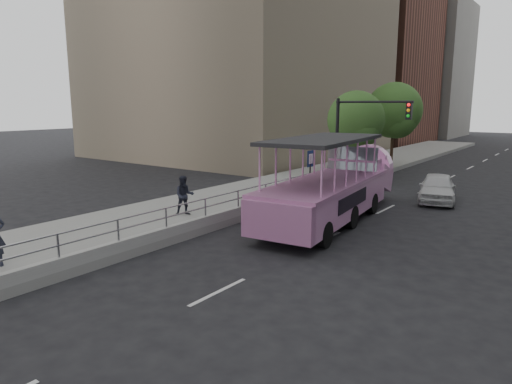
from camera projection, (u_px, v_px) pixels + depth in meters
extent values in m
plane|color=black|center=(236.00, 263.00, 14.18)|extent=(160.00, 160.00, 0.00)
cube|color=gray|center=(268.00, 190.00, 25.41)|extent=(5.50, 80.00, 0.30)
cube|color=#B0B0AA|center=(206.00, 221.00, 17.49)|extent=(0.24, 30.00, 0.36)
cylinder|color=#A3A3A8|center=(58.00, 246.00, 12.65)|extent=(0.07, 0.07, 0.70)
cylinder|color=#A3A3A8|center=(118.00, 230.00, 14.23)|extent=(0.07, 0.07, 0.70)
cylinder|color=#A3A3A8|center=(166.00, 217.00, 15.81)|extent=(0.07, 0.07, 0.70)
cylinder|color=#A3A3A8|center=(205.00, 207.00, 17.39)|extent=(0.07, 0.07, 0.70)
cylinder|color=#A3A3A8|center=(238.00, 199.00, 18.97)|extent=(0.07, 0.07, 0.70)
cylinder|color=#A3A3A8|center=(266.00, 191.00, 20.55)|extent=(0.07, 0.07, 0.70)
cylinder|color=#A3A3A8|center=(289.00, 185.00, 22.13)|extent=(0.07, 0.07, 0.70)
cylinder|color=#A3A3A8|center=(310.00, 180.00, 23.71)|extent=(0.07, 0.07, 0.70)
cylinder|color=#A3A3A8|center=(328.00, 175.00, 25.29)|extent=(0.07, 0.07, 0.70)
cylinder|color=#A3A3A8|center=(205.00, 207.00, 17.39)|extent=(0.06, 22.00, 0.06)
cylinder|color=#A3A3A8|center=(205.00, 199.00, 17.33)|extent=(0.06, 22.00, 0.06)
cylinder|color=black|center=(266.00, 226.00, 16.79)|extent=(0.46, 0.96, 0.93)
cylinder|color=black|center=(324.00, 234.00, 15.68)|extent=(0.46, 0.96, 0.93)
cylinder|color=black|center=(299.00, 210.00, 19.26)|extent=(0.46, 0.96, 0.93)
cylinder|color=black|center=(351.00, 217.00, 18.14)|extent=(0.46, 0.96, 0.93)
cylinder|color=black|center=(324.00, 198.00, 21.72)|extent=(0.46, 0.96, 0.93)
cylinder|color=black|center=(371.00, 203.00, 20.60)|extent=(0.46, 0.96, 0.93)
cube|color=#E18ECB|center=(326.00, 198.00, 18.76)|extent=(3.52, 8.71, 1.29)
cube|color=#E18ECB|center=(363.00, 176.00, 22.93)|extent=(2.76, 2.47, 1.61)
cylinder|color=#E18ECB|center=(368.00, 168.00, 23.62)|extent=(2.49, 0.99, 2.43)
cube|color=#AB6398|center=(277.00, 222.00, 15.03)|extent=(2.61, 0.65, 1.29)
cube|color=#AB6398|center=(327.00, 182.00, 18.63)|extent=(3.68, 9.03, 0.12)
cube|color=black|center=(324.00, 140.00, 17.95)|extent=(3.49, 7.09, 0.14)
cube|color=gray|center=(352.00, 158.00, 21.19)|extent=(2.39, 0.48, 1.08)
cube|color=#E18ECB|center=(355.00, 164.00, 21.65)|extent=(2.38, 1.28, 0.52)
imported|color=silver|center=(437.00, 188.00, 23.13)|extent=(2.66, 4.48, 1.43)
imported|color=#202330|center=(184.00, 195.00, 19.03)|extent=(1.00, 1.02, 1.66)
cylinder|color=black|center=(310.00, 178.00, 23.44)|extent=(0.07, 0.07, 2.33)
cube|color=#0B2152|center=(310.00, 159.00, 23.25)|extent=(0.03, 0.58, 0.84)
cube|color=silver|center=(311.00, 159.00, 23.23)|extent=(0.02, 0.37, 0.51)
cylinder|color=black|center=(337.00, 146.00, 25.26)|extent=(0.18, 0.18, 5.20)
cylinder|color=black|center=(373.00, 102.00, 23.64)|extent=(4.20, 0.12, 0.12)
cube|color=black|center=(409.00, 111.00, 22.62)|extent=(0.28, 0.22, 0.85)
sphere|color=red|center=(409.00, 105.00, 22.46)|extent=(0.16, 0.16, 0.16)
cylinder|color=#332317|center=(354.00, 159.00, 28.52)|extent=(0.22, 0.22, 3.08)
sphere|color=#305823|center=(356.00, 119.00, 28.06)|extent=(3.52, 3.52, 3.52)
sphere|color=#305823|center=(359.00, 129.00, 27.69)|extent=(2.42, 2.42, 2.42)
cylinder|color=#332317|center=(392.00, 148.00, 33.10)|extent=(0.22, 0.22, 3.47)
sphere|color=#305823|center=(394.00, 110.00, 32.59)|extent=(3.97, 3.97, 3.97)
sphere|color=#305823|center=(397.00, 119.00, 32.24)|extent=(2.73, 2.73, 2.73)
cube|color=brown|center=(357.00, 42.00, 60.15)|extent=(18.00, 16.00, 26.00)
cube|color=slate|center=(411.00, 72.00, 72.20)|extent=(16.00, 14.00, 20.00)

